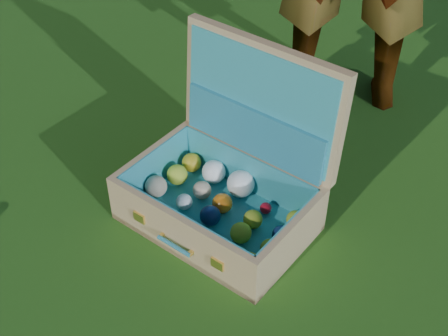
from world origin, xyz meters
The scene contains 2 objects.
ground centered at (0.00, 0.00, 0.00)m, with size 60.00×60.00×0.00m, color #215114.
suitcase centered at (0.01, 0.11, 0.14)m, with size 0.64×0.57×0.51m.
Camera 1 is at (0.36, -1.20, 1.33)m, focal length 50.00 mm.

